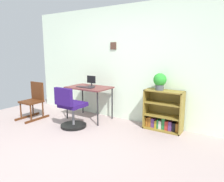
% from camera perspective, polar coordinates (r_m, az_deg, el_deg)
% --- Properties ---
extents(ground_plane, '(6.24, 6.24, 0.00)m').
position_cam_1_polar(ground_plane, '(3.35, -15.56, -16.76)').
color(ground_plane, '#A18D8A').
extents(wall_back, '(5.20, 0.12, 2.49)m').
position_cam_1_polar(wall_back, '(4.68, 3.74, 7.26)').
color(wall_back, silver).
rests_on(wall_back, ground_plane).
extents(desk, '(0.95, 0.63, 0.74)m').
position_cam_1_polar(desk, '(4.75, -6.17, 0.41)').
color(desk, brown).
rests_on(desk, ground_plane).
extents(monitor, '(0.22, 0.17, 0.24)m').
position_cam_1_polar(monitor, '(4.75, -5.58, 2.56)').
color(monitor, '#262628').
rests_on(monitor, desk).
extents(keyboard, '(0.41, 0.14, 0.02)m').
position_cam_1_polar(keyboard, '(4.64, -7.20, 1.02)').
color(keyboard, '#292226').
rests_on(keyboard, desk).
extents(office_chair, '(0.52, 0.55, 0.84)m').
position_cam_1_polar(office_chair, '(4.30, -11.01, -5.15)').
color(office_chair, black).
rests_on(office_chair, ground_plane).
extents(rocking_chair, '(0.42, 0.64, 0.83)m').
position_cam_1_polar(rocking_chair, '(5.14, -20.32, -2.29)').
color(rocking_chair, '#4D2611').
rests_on(rocking_chair, ground_plane).
extents(bookshelf_low, '(0.74, 0.30, 0.79)m').
position_cam_1_polar(bookshelf_low, '(4.27, 13.76, -5.71)').
color(bookshelf_low, olive).
rests_on(bookshelf_low, ground_plane).
extents(potted_plant_on_shelf, '(0.25, 0.25, 0.33)m').
position_cam_1_polar(potted_plant_on_shelf, '(4.12, 12.77, 2.70)').
color(potted_plant_on_shelf, '#474C51').
rests_on(potted_plant_on_shelf, bookshelf_low).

